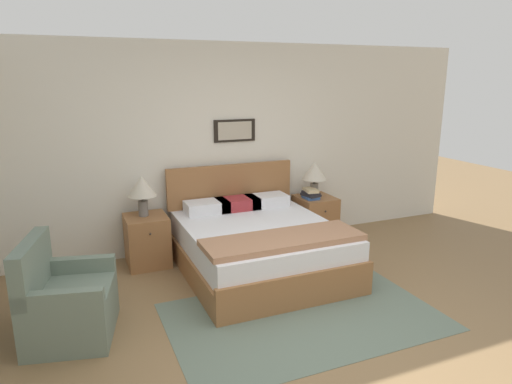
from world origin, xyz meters
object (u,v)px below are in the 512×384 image
(nightstand_by_door, at_px, (315,218))
(table_lamp_by_door, at_px, (315,172))
(nightstand_near_window, at_px, (147,240))
(table_lamp_near_window, at_px, (142,188))
(armchair, at_px, (66,304))
(bed, at_px, (259,245))

(nightstand_by_door, bearing_deg, table_lamp_by_door, 112.81)
(nightstand_near_window, xyz_separation_m, table_lamp_by_door, (2.26, 0.03, 0.64))
(table_lamp_near_window, height_order, table_lamp_by_door, same)
(table_lamp_by_door, bearing_deg, nightstand_by_door, -67.19)
(nightstand_near_window, bearing_deg, nightstand_by_door, 0.00)
(armchair, height_order, table_lamp_near_window, table_lamp_near_window)
(nightstand_near_window, bearing_deg, table_lamp_near_window, 119.90)
(nightstand_by_door, relative_size, table_lamp_near_window, 1.24)
(bed, relative_size, nightstand_near_window, 3.24)
(bed, bearing_deg, nightstand_near_window, 148.61)
(bed, relative_size, armchair, 2.11)
(nightstand_by_door, bearing_deg, bed, -148.61)
(table_lamp_by_door, bearing_deg, table_lamp_near_window, 180.00)
(bed, distance_m, nightstand_near_window, 1.33)
(armchair, xyz_separation_m, nightstand_near_window, (0.91, 1.30, -0.00))
(bed, height_order, table_lamp_near_window, bed)
(nightstand_near_window, height_order, table_lamp_near_window, table_lamp_near_window)
(armchair, relative_size, table_lamp_by_door, 1.91)
(nightstand_by_door, xyz_separation_m, table_lamp_near_window, (-2.29, 0.03, 0.64))
(bed, xyz_separation_m, nightstand_near_window, (-1.14, 0.69, -0.01))
(bed, bearing_deg, table_lamp_by_door, 32.74)
(armchair, bearing_deg, table_lamp_near_window, 159.20)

